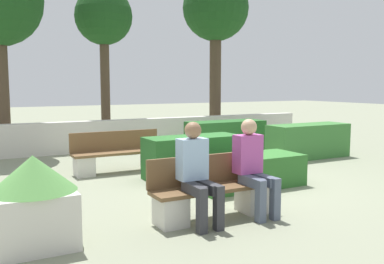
{
  "coord_description": "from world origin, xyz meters",
  "views": [
    {
      "loc": [
        -4.24,
        -6.66,
        1.81
      ],
      "look_at": [
        -0.39,
        0.5,
        0.9
      ],
      "focal_mm": 40.0,
      "sensor_mm": 36.0,
      "label": 1
    }
  ],
  "objects_px": {
    "tree_center_right": "(216,11)",
    "bench_left_side": "(118,157)",
    "bench_front": "(212,195)",
    "person_seated_woman": "(253,163)",
    "person_seated_man": "(197,169)",
    "tree_center_left": "(104,20)",
    "planter_corner_left": "(34,198)"
  },
  "relations": [
    {
      "from": "planter_corner_left",
      "to": "bench_front",
      "type": "bearing_deg",
      "value": -1.46
    },
    {
      "from": "bench_left_side",
      "to": "person_seated_man",
      "type": "height_order",
      "value": "person_seated_man"
    },
    {
      "from": "bench_front",
      "to": "tree_center_right",
      "type": "xyz_separation_m",
      "value": [
        4.75,
        7.73,
        3.93
      ]
    },
    {
      "from": "bench_front",
      "to": "person_seated_man",
      "type": "relative_size",
      "value": 1.32
    },
    {
      "from": "bench_front",
      "to": "tree_center_right",
      "type": "bearing_deg",
      "value": 58.43
    },
    {
      "from": "tree_center_right",
      "to": "bench_left_side",
      "type": "bearing_deg",
      "value": -139.38
    },
    {
      "from": "bench_front",
      "to": "bench_left_side",
      "type": "bearing_deg",
      "value": 92.28
    },
    {
      "from": "person_seated_man",
      "to": "tree_center_right",
      "type": "distance_m",
      "value": 9.99
    },
    {
      "from": "bench_front",
      "to": "person_seated_woman",
      "type": "relative_size",
      "value": 1.32
    },
    {
      "from": "tree_center_right",
      "to": "tree_center_left",
      "type": "bearing_deg",
      "value": 177.83
    },
    {
      "from": "bench_left_side",
      "to": "tree_center_right",
      "type": "xyz_separation_m",
      "value": [
        4.89,
        4.19,
        3.93
      ]
    },
    {
      "from": "person_seated_woman",
      "to": "person_seated_man",
      "type": "bearing_deg",
      "value": -179.98
    },
    {
      "from": "bench_front",
      "to": "person_seated_woman",
      "type": "bearing_deg",
      "value": -13.37
    },
    {
      "from": "person_seated_woman",
      "to": "bench_left_side",
      "type": "bearing_deg",
      "value": 100.95
    },
    {
      "from": "person_seated_man",
      "to": "tree_center_right",
      "type": "xyz_separation_m",
      "value": [
        5.06,
        7.86,
        3.52
      ]
    },
    {
      "from": "bench_front",
      "to": "person_seated_woman",
      "type": "xyz_separation_m",
      "value": [
        0.57,
        -0.14,
        0.42
      ]
    },
    {
      "from": "person_seated_man",
      "to": "bench_left_side",
      "type": "bearing_deg",
      "value": 87.25
    },
    {
      "from": "person_seated_woman",
      "to": "planter_corner_left",
      "type": "xyz_separation_m",
      "value": [
        -2.85,
        0.19,
        -0.19
      ]
    },
    {
      "from": "person_seated_man",
      "to": "person_seated_woman",
      "type": "relative_size",
      "value": 1.0
    },
    {
      "from": "bench_front",
      "to": "tree_center_left",
      "type": "distance_m",
      "value": 8.63
    },
    {
      "from": "bench_left_side",
      "to": "planter_corner_left",
      "type": "xyz_separation_m",
      "value": [
        -2.14,
        -3.48,
        0.22
      ]
    },
    {
      "from": "bench_front",
      "to": "planter_corner_left",
      "type": "relative_size",
      "value": 1.7
    },
    {
      "from": "bench_left_side",
      "to": "person_seated_woman",
      "type": "height_order",
      "value": "person_seated_woman"
    },
    {
      "from": "bench_front",
      "to": "tree_center_right",
      "type": "distance_m",
      "value": 9.88
    },
    {
      "from": "planter_corner_left",
      "to": "tree_center_right",
      "type": "relative_size",
      "value": 0.19
    },
    {
      "from": "bench_left_side",
      "to": "person_seated_woman",
      "type": "bearing_deg",
      "value": -75.55
    },
    {
      "from": "bench_left_side",
      "to": "person_seated_man",
      "type": "distance_m",
      "value": 3.7
    },
    {
      "from": "person_seated_woman",
      "to": "tree_center_left",
      "type": "bearing_deg",
      "value": 87.45
    },
    {
      "from": "person_seated_woman",
      "to": "tree_center_left",
      "type": "relative_size",
      "value": 0.28
    },
    {
      "from": "bench_left_side",
      "to": "planter_corner_left",
      "type": "bearing_deg",
      "value": -118.09
    },
    {
      "from": "bench_left_side",
      "to": "tree_center_left",
      "type": "xyz_separation_m",
      "value": [
        1.07,
        4.34,
        3.4
      ]
    },
    {
      "from": "tree_center_left",
      "to": "person_seated_woman",
      "type": "bearing_deg",
      "value": -92.55
    }
  ]
}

